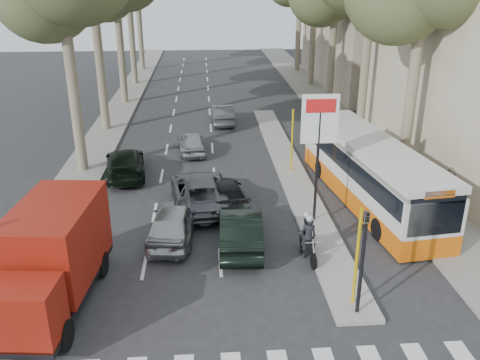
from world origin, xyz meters
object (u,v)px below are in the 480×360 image
object	(u,v)px
dark_hatchback	(241,228)
motorcycle	(307,236)
city_bus	(369,170)
red_truck	(52,256)
silver_hatchback	(173,222)

from	to	relation	value
dark_hatchback	motorcycle	distance (m)	2.61
dark_hatchback	city_bus	xyz separation A→B (m)	(6.24, 3.79, 0.82)
red_truck	motorcycle	distance (m)	9.02
silver_hatchback	dark_hatchback	size ratio (longest dim) A/B	0.95
red_truck	city_bus	distance (m)	14.36
city_bus	motorcycle	bearing A→B (deg)	-135.67
red_truck	city_bus	xyz separation A→B (m)	(12.48, 7.09, -0.13)
dark_hatchback	red_truck	size ratio (longest dim) A/B	0.74
dark_hatchback	city_bus	distance (m)	7.35
red_truck	silver_hatchback	bearing A→B (deg)	54.25
silver_hatchback	city_bus	xyz separation A→B (m)	(8.91, 3.03, 0.83)
city_bus	motorcycle	world-z (taller)	city_bus
motorcycle	dark_hatchback	bearing A→B (deg)	154.21
silver_hatchback	dark_hatchback	world-z (taller)	dark_hatchback
silver_hatchback	dark_hatchback	distance (m)	2.77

